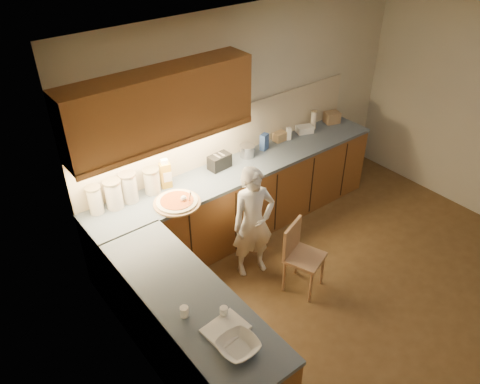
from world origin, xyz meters
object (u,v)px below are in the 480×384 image
at_px(child, 253,223).
at_px(oil_jug, 166,174).
at_px(pizza_on_board, 177,202).
at_px(wooden_chair, 300,252).
at_px(toaster, 220,162).

bearing_deg(child, oil_jug, 139.49).
bearing_deg(pizza_on_board, oil_jug, 77.24).
xyz_separation_m(child, wooden_chair, (0.22, -0.49, -0.19)).
height_order(pizza_on_board, toaster, pizza_on_board).
relative_size(oil_jug, toaster, 1.26).
distance_m(oil_jug, toaster, 0.68).
height_order(child, wooden_chair, child).
distance_m(pizza_on_board, oil_jug, 0.37).
bearing_deg(oil_jug, pizza_on_board, -102.76).
distance_m(child, oil_jug, 1.05).
bearing_deg(oil_jug, wooden_chair, -58.88).
bearing_deg(oil_jug, toaster, -2.96).
relative_size(child, wooden_chair, 1.65).
bearing_deg(pizza_on_board, child, -35.89).
distance_m(pizza_on_board, toaster, 0.81).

